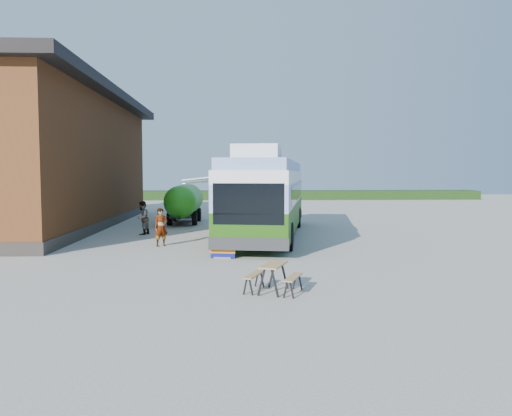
{
  "coord_description": "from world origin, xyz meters",
  "views": [
    {
      "loc": [
        0.33,
        -17.98,
        2.96
      ],
      "look_at": [
        1.34,
        4.32,
        1.4
      ],
      "focal_mm": 35.0,
      "sensor_mm": 36.0,
      "label": 1
    }
  ],
  "objects_px": {
    "banner": "(223,235)",
    "person_a": "(161,227)",
    "picnic_table": "(273,271)",
    "slurry_tanker": "(185,201)",
    "person_b": "(142,218)",
    "bus": "(268,195)"
  },
  "relations": [
    {
      "from": "person_b",
      "to": "bus",
      "type": "bearing_deg",
      "value": 102.7
    },
    {
      "from": "picnic_table",
      "to": "person_a",
      "type": "height_order",
      "value": "person_a"
    },
    {
      "from": "bus",
      "to": "picnic_table",
      "type": "height_order",
      "value": "bus"
    },
    {
      "from": "picnic_table",
      "to": "slurry_tanker",
      "type": "relative_size",
      "value": 0.25
    },
    {
      "from": "banner",
      "to": "slurry_tanker",
      "type": "height_order",
      "value": "slurry_tanker"
    },
    {
      "from": "banner",
      "to": "person_b",
      "type": "height_order",
      "value": "banner"
    },
    {
      "from": "person_b",
      "to": "picnic_table",
      "type": "bearing_deg",
      "value": 45.56
    },
    {
      "from": "picnic_table",
      "to": "slurry_tanker",
      "type": "bearing_deg",
      "value": 123.02
    },
    {
      "from": "bus",
      "to": "banner",
      "type": "bearing_deg",
      "value": -98.34
    },
    {
      "from": "banner",
      "to": "person_a",
      "type": "xyz_separation_m",
      "value": [
        -2.56,
        3.06,
        -0.05
      ]
    },
    {
      "from": "picnic_table",
      "to": "person_a",
      "type": "distance_m",
      "value": 8.96
    },
    {
      "from": "slurry_tanker",
      "to": "banner",
      "type": "bearing_deg",
      "value": -77.02
    },
    {
      "from": "banner",
      "to": "slurry_tanker",
      "type": "distance_m",
      "value": 12.69
    },
    {
      "from": "bus",
      "to": "slurry_tanker",
      "type": "xyz_separation_m",
      "value": [
        -4.49,
        6.37,
        -0.62
      ]
    },
    {
      "from": "picnic_table",
      "to": "person_a",
      "type": "bearing_deg",
      "value": 136.47
    },
    {
      "from": "banner",
      "to": "person_b",
      "type": "relative_size",
      "value": 1.25
    },
    {
      "from": "bus",
      "to": "banner",
      "type": "xyz_separation_m",
      "value": [
        -1.97,
        -6.05,
        -1.11
      ]
    },
    {
      "from": "banner",
      "to": "picnic_table",
      "type": "bearing_deg",
      "value": -65.01
    },
    {
      "from": "person_b",
      "to": "banner",
      "type": "bearing_deg",
      "value": 51.3
    },
    {
      "from": "picnic_table",
      "to": "slurry_tanker",
      "type": "xyz_separation_m",
      "value": [
        -3.88,
        17.41,
        0.78
      ]
    },
    {
      "from": "person_a",
      "to": "slurry_tanker",
      "type": "height_order",
      "value": "slurry_tanker"
    },
    {
      "from": "bus",
      "to": "picnic_table",
      "type": "bearing_deg",
      "value": -83.46
    }
  ]
}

